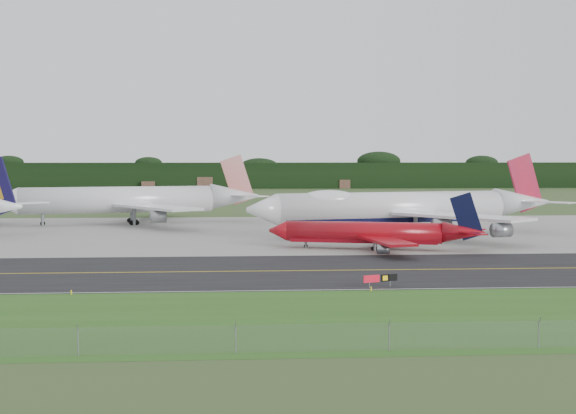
# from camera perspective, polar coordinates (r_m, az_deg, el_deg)

# --- Properties ---
(ground) EXTENTS (600.00, 600.00, 0.00)m
(ground) POSITION_cam_1_polar(r_m,az_deg,el_deg) (111.75, 5.45, -4.20)
(ground) COLOR #33431F
(ground) RESTS_ON ground
(grass_verge) EXTENTS (400.00, 30.00, 0.01)m
(grass_verge) POSITION_cam_1_polar(r_m,az_deg,el_deg) (77.90, 9.70, -7.67)
(grass_verge) COLOR #2B5719
(grass_verge) RESTS_ON ground
(taxiway) EXTENTS (400.00, 32.00, 0.02)m
(taxiway) POSITION_cam_1_polar(r_m,az_deg,el_deg) (107.84, 5.80, -4.48)
(taxiway) COLOR black
(taxiway) RESTS_ON ground
(apron) EXTENTS (400.00, 78.00, 0.01)m
(apron) POSITION_cam_1_polar(r_m,az_deg,el_deg) (161.95, 2.50, -1.74)
(apron) COLOR gray
(apron) RESTS_ON ground
(taxiway_centreline) EXTENTS (400.00, 0.40, 0.00)m
(taxiway_centreline) POSITION_cam_1_polar(r_m,az_deg,el_deg) (107.84, 5.80, -4.47)
(taxiway_centreline) COLOR gold
(taxiway_centreline) RESTS_ON taxiway
(taxiway_edge_line) EXTENTS (400.00, 0.25, 0.00)m
(taxiway_edge_line) POSITION_cam_1_polar(r_m,az_deg,el_deg) (92.78, 7.43, -5.81)
(taxiway_edge_line) COLOR silver
(taxiway_edge_line) RESTS_ON taxiway
(perimeter_fence) EXTENTS (320.00, 0.10, 320.00)m
(perimeter_fence) POSITION_cam_1_polar(r_m,az_deg,el_deg) (65.39, 12.43, -8.91)
(perimeter_fence) COLOR slate
(perimeter_fence) RESTS_ON ground
(horizon_treeline) EXTENTS (700.00, 25.00, 12.00)m
(horizon_treeline) POSITION_cam_1_polar(r_m,az_deg,el_deg) (383.52, -1.25, 2.19)
(horizon_treeline) COLOR black
(horizon_treeline) RESTS_ON ground
(jet_ba_747) EXTENTS (62.32, 50.77, 15.80)m
(jet_ba_747) POSITION_cam_1_polar(r_m,az_deg,el_deg) (154.07, 8.10, -0.05)
(jet_ba_747) COLOR white
(jet_ba_747) RESTS_ON ground
(jet_red_737) EXTENTS (34.73, 27.72, 9.51)m
(jet_red_737) POSITION_cam_1_polar(r_m,az_deg,el_deg) (131.37, 6.24, -1.87)
(jet_red_737) COLOR maroon
(jet_red_737) RESTS_ON ground
(jet_star_tail) EXTENTS (58.67, 48.36, 15.55)m
(jet_star_tail) POSITION_cam_1_polar(r_m,az_deg,el_deg) (182.92, -11.05, 0.44)
(jet_star_tail) COLOR silver
(jet_star_tail) RESTS_ON ground
(taxiway_sign) EXTENTS (4.22, 1.64, 1.48)m
(taxiway_sign) POSITION_cam_1_polar(r_m,az_deg,el_deg) (93.89, 6.59, -5.07)
(taxiway_sign) COLOR slate
(taxiway_sign) RESTS_ON ground
(edge_marker_left) EXTENTS (0.16, 0.16, 0.50)m
(edge_marker_left) POSITION_cam_1_polar(r_m,az_deg,el_deg) (91.69, -15.16, -5.88)
(edge_marker_left) COLOR yellow
(edge_marker_left) RESTS_ON ground
(edge_marker_center) EXTENTS (0.16, 0.16, 0.50)m
(edge_marker_center) POSITION_cam_1_polar(r_m,az_deg,el_deg) (91.29, 5.93, -5.81)
(edge_marker_center) COLOR yellow
(edge_marker_center) RESTS_ON ground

